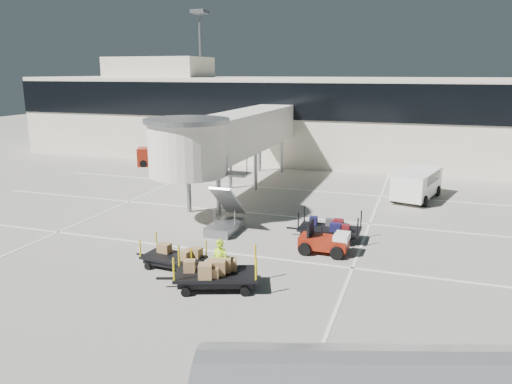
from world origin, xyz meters
TOP-DOWN VIEW (x-y plane):
  - ground at (0.00, 0.00)m, footprint 140.00×140.00m
  - lane_markings at (-0.67, 9.33)m, footprint 40.00×30.00m
  - terminal at (-0.35, 29.94)m, footprint 64.00×12.11m
  - jet_bridge at (-3.97, 12.26)m, footprint 5.70×20.40m
  - baggage_tug at (4.45, 3.49)m, footprint 2.39×1.56m
  - suitcase_cart at (4.32, 5.53)m, footprint 3.90×1.60m
  - box_cart_near at (1.09, -1.87)m, footprint 4.14×2.67m
  - box_cart_far at (-1.62, -0.53)m, footprint 3.44×1.62m
  - ground_worker at (1.07, -1.53)m, footprint 0.74×0.51m
  - minivan at (8.39, 16.11)m, footprint 3.31×5.53m
  - belt_loader at (-14.54, 21.61)m, footprint 4.83×3.37m

SIDE VIEW (x-z plane):
  - ground at x=0.00m, z-range 0.00..0.00m
  - lane_markings at x=-0.67m, z-range 0.00..0.02m
  - box_cart_far at x=-1.62m, z-range -0.20..1.13m
  - suitcase_cart at x=4.32m, z-range -0.24..1.29m
  - baggage_tug at x=4.45m, z-range -0.21..1.33m
  - box_cart_near at x=1.09m, z-range -0.15..1.45m
  - belt_loader at x=-14.54m, z-range -0.26..1.93m
  - ground_worker at x=1.07m, z-range 0.00..1.95m
  - minivan at x=8.39m, z-range 0.20..2.16m
  - terminal at x=-0.35m, z-range -3.49..11.71m
  - jet_bridge at x=-3.97m, z-range 1.27..7.30m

